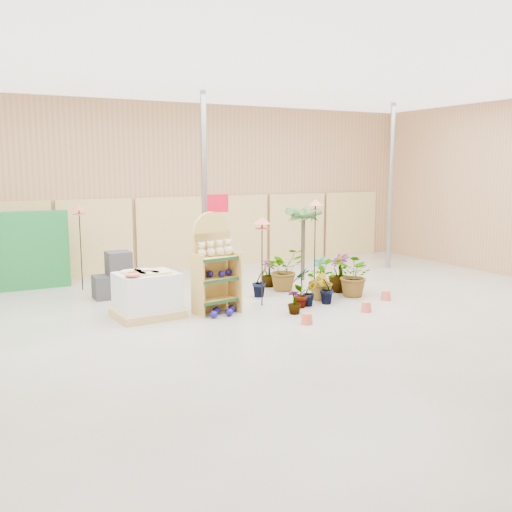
{
  "coord_description": "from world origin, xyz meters",
  "views": [
    {
      "loc": [
        -5.02,
        -8.73,
        2.83
      ],
      "look_at": [
        0.3,
        1.5,
        1.0
      ],
      "focal_mm": 40.0,
      "sensor_mm": 36.0,
      "label": 1
    }
  ],
  "objects_px": {
    "bird_table_front": "(262,223)",
    "pallet_stack": "(147,295)",
    "display_shelf": "(213,267)",
    "potted_plant_2": "(320,280)"
  },
  "relations": [
    {
      "from": "pallet_stack",
      "to": "potted_plant_2",
      "type": "xyz_separation_m",
      "value": [
        3.7,
        -0.29,
        -0.01
      ]
    },
    {
      "from": "display_shelf",
      "to": "potted_plant_2",
      "type": "relative_size",
      "value": 2.35
    },
    {
      "from": "pallet_stack",
      "to": "bird_table_front",
      "type": "bearing_deg",
      "value": -10.57
    },
    {
      "from": "bird_table_front",
      "to": "potted_plant_2",
      "type": "relative_size",
      "value": 2.18
    },
    {
      "from": "potted_plant_2",
      "to": "display_shelf",
      "type": "bearing_deg",
      "value": 178.15
    },
    {
      "from": "display_shelf",
      "to": "pallet_stack",
      "type": "distance_m",
      "value": 1.37
    },
    {
      "from": "pallet_stack",
      "to": "potted_plant_2",
      "type": "height_order",
      "value": "pallet_stack"
    },
    {
      "from": "pallet_stack",
      "to": "potted_plant_2",
      "type": "bearing_deg",
      "value": -9.6
    },
    {
      "from": "bird_table_front",
      "to": "pallet_stack",
      "type": "bearing_deg",
      "value": 174.49
    },
    {
      "from": "pallet_stack",
      "to": "bird_table_front",
      "type": "relative_size",
      "value": 0.7
    }
  ]
}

